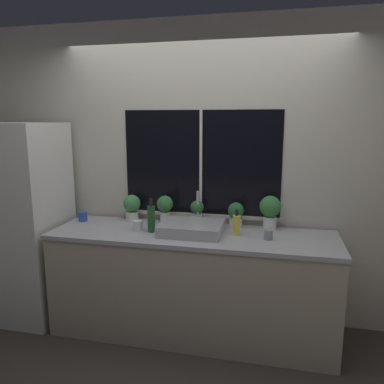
{
  "coord_description": "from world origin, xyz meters",
  "views": [
    {
      "loc": [
        0.67,
        -2.59,
        1.83
      ],
      "look_at": [
        0.0,
        0.33,
        1.25
      ],
      "focal_mm": 35.0,
      "sensor_mm": 36.0,
      "label": 1
    }
  ],
  "objects": [
    {
      "name": "potted_plant_left",
      "position": [
        -0.31,
        0.6,
        1.05
      ],
      "size": [
        0.15,
        0.15,
        0.25
      ],
      "color": "white",
      "rests_on": "counter"
    },
    {
      "name": "sink",
      "position": [
        0.0,
        0.33,
        0.95
      ],
      "size": [
        0.51,
        0.46,
        0.32
      ],
      "color": "#ADADB2",
      "rests_on": "counter"
    },
    {
      "name": "soap_bottle",
      "position": [
        0.37,
        0.36,
        0.99
      ],
      "size": [
        0.06,
        0.06,
        0.21
      ],
      "color": "#DBD14C",
      "rests_on": "counter"
    },
    {
      "name": "mug_white",
      "position": [
        -0.47,
        0.3,
        0.94
      ],
      "size": [
        0.08,
        0.08,
        0.09
      ],
      "color": "white",
      "rests_on": "counter"
    },
    {
      "name": "wall_left",
      "position": [
        -2.13,
        1.5,
        1.35
      ],
      "size": [
        0.06,
        7.0,
        2.7
      ],
      "color": "beige",
      "rests_on": "ground_plane"
    },
    {
      "name": "refrigerator",
      "position": [
        -1.55,
        0.31,
        0.9
      ],
      "size": [
        0.61,
        0.67,
        1.81
      ],
      "color": "silver",
      "rests_on": "ground_plane"
    },
    {
      "name": "counter",
      "position": [
        0.0,
        0.33,
        0.45
      ],
      "size": [
        2.39,
        0.69,
        0.9
      ],
      "color": "#B2A893",
      "rests_on": "ground_plane"
    },
    {
      "name": "bottle_tall",
      "position": [
        -0.34,
        0.29,
        1.02
      ],
      "size": [
        0.06,
        0.06,
        0.29
      ],
      "color": "#235128",
      "rests_on": "counter"
    },
    {
      "name": "mug_blue",
      "position": [
        -1.08,
        0.48,
        0.95
      ],
      "size": [
        0.08,
        0.08,
        0.09
      ],
      "color": "#3351AD",
      "rests_on": "counter"
    },
    {
      "name": "ground_plane",
      "position": [
        0.0,
        0.0,
        0.0
      ],
      "size": [
        14.0,
        14.0,
        0.0
      ],
      "primitive_type": "plane",
      "color": "#38332D"
    },
    {
      "name": "potted_plant_center",
      "position": [
        -0.01,
        0.6,
        1.02
      ],
      "size": [
        0.12,
        0.12,
        0.22
      ],
      "color": "white",
      "rests_on": "counter"
    },
    {
      "name": "potted_plant_far_left",
      "position": [
        -0.64,
        0.6,
        1.04
      ],
      "size": [
        0.16,
        0.16,
        0.25
      ],
      "color": "white",
      "rests_on": "counter"
    },
    {
      "name": "potted_plant_right",
      "position": [
        0.34,
        0.6,
        1.02
      ],
      "size": [
        0.14,
        0.14,
        0.22
      ],
      "color": "white",
      "rests_on": "counter"
    },
    {
      "name": "mug_grey",
      "position": [
        0.63,
        0.3,
        0.94
      ],
      "size": [
        0.07,
        0.07,
        0.08
      ],
      "color": "gray",
      "rests_on": "counter"
    },
    {
      "name": "wall_back",
      "position": [
        0.0,
        0.74,
        1.35
      ],
      "size": [
        8.0,
        0.09,
        2.7
      ],
      "color": "beige",
      "rests_on": "ground_plane"
    },
    {
      "name": "potted_plant_far_right",
      "position": [
        0.63,
        0.6,
        1.08
      ],
      "size": [
        0.18,
        0.18,
        0.29
      ],
      "color": "white",
      "rests_on": "counter"
    }
  ]
}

